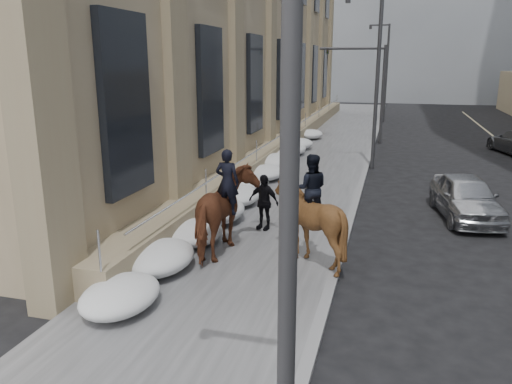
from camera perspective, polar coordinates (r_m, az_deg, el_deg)
ground at (r=12.04m, az=-4.37°, el=-10.18°), size 140.00×140.00×0.00m
sidewalk at (r=21.20m, az=4.75°, el=1.05°), size 5.00×80.00×0.12m
curb at (r=20.89m, az=11.82°, el=0.58°), size 0.24×80.00×0.12m
bg_building_far at (r=82.98m, az=9.08°, el=18.01°), size 24.00×12.00×20.00m
streetlight_near at (r=4.40m, az=1.88°, el=8.34°), size 1.71×0.24×8.00m
streetlight_mid at (r=24.28m, az=13.36°, el=13.23°), size 1.71×0.24×8.00m
streetlight_far at (r=44.27m, az=14.51°, el=13.69°), size 1.71×0.24×8.00m
traffic_signal at (r=32.31m, az=12.72°, el=12.53°), size 4.10×0.22×6.00m
snow_bank at (r=19.63m, az=-0.34°, el=1.22°), size 1.70×18.10×0.76m
mounted_horse_left at (r=13.00m, az=-3.45°, el=-2.18°), size 1.21×2.65×2.77m
mounted_horse_right at (r=12.50m, az=6.09°, el=-2.85°), size 2.13×2.30×2.76m
pedestrian at (r=14.98m, az=0.87°, el=-1.14°), size 1.06×0.66×1.69m
car_silver at (r=17.85m, az=22.86°, el=-0.52°), size 2.32×4.43×1.44m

